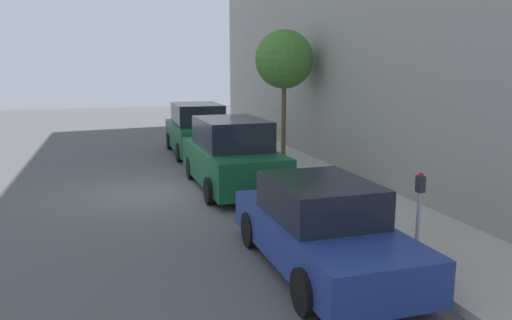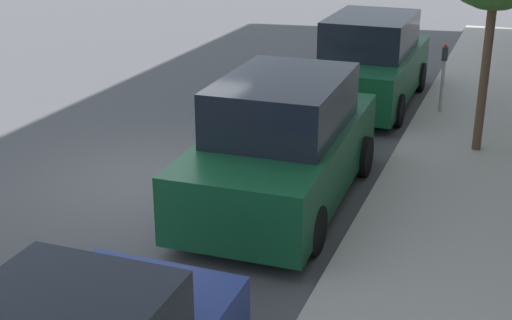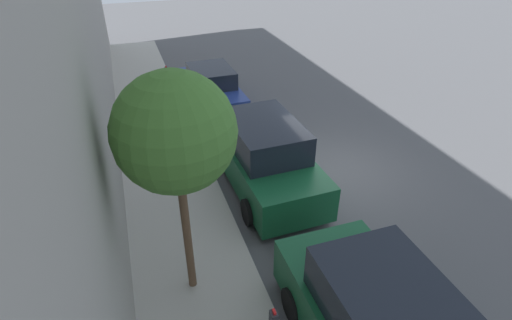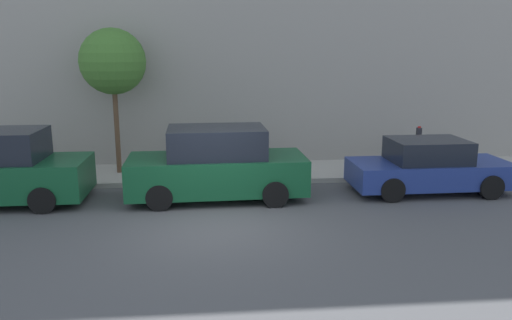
{
  "view_description": "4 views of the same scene",
  "coord_description": "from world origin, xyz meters",
  "px_view_note": "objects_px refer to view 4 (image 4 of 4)",
  "views": [
    {
      "loc": [
        -1.06,
        -13.54,
        3.43
      ],
      "look_at": [
        2.59,
        -1.21,
        1.0
      ],
      "focal_mm": 35.0,
      "sensor_mm": 36.0,
      "label": 1
    },
    {
      "loc": [
        5.45,
        -9.72,
        4.56
      ],
      "look_at": [
        2.13,
        -0.98,
        1.0
      ],
      "focal_mm": 50.0,
      "sensor_mm": 36.0,
      "label": 2
    },
    {
      "loc": [
        5.45,
        8.81,
        6.62
      ],
      "look_at": [
        2.53,
        0.18,
        1.0
      ],
      "focal_mm": 28.0,
      "sensor_mm": 36.0,
      "label": 3
    },
    {
      "loc": [
        -11.06,
        0.1,
        4.05
      ],
      "look_at": [
        2.49,
        -1.14,
        1.0
      ],
      "focal_mm": 35.0,
      "sensor_mm": 36.0,
      "label": 4
    }
  ],
  "objects_px": {
    "parked_suv_second": "(217,165)",
    "parking_meter_near": "(418,144)",
    "parked_sedan_nearest": "(429,167)",
    "street_tree": "(113,62)",
    "parking_meter_far": "(38,153)"
  },
  "relations": [
    {
      "from": "parked_sedan_nearest",
      "to": "parked_suv_second",
      "type": "height_order",
      "value": "parked_suv_second"
    },
    {
      "from": "parking_meter_near",
      "to": "parking_meter_far",
      "type": "height_order",
      "value": "parking_meter_near"
    },
    {
      "from": "parked_suv_second",
      "to": "street_tree",
      "type": "relative_size",
      "value": 1.07
    },
    {
      "from": "parking_meter_far",
      "to": "parked_suv_second",
      "type": "bearing_deg",
      "value": -108.2
    },
    {
      "from": "street_tree",
      "to": "parking_meter_near",
      "type": "bearing_deg",
      "value": -95.54
    },
    {
      "from": "street_tree",
      "to": "parking_meter_far",
      "type": "bearing_deg",
      "value": 113.08
    },
    {
      "from": "parked_suv_second",
      "to": "parking_meter_near",
      "type": "height_order",
      "value": "parked_suv_second"
    },
    {
      "from": "parking_meter_near",
      "to": "parking_meter_far",
      "type": "distance_m",
      "value": 11.67
    },
    {
      "from": "street_tree",
      "to": "parked_sedan_nearest",
      "type": "bearing_deg",
      "value": -105.73
    },
    {
      "from": "parked_sedan_nearest",
      "to": "parking_meter_near",
      "type": "distance_m",
      "value": 1.73
    },
    {
      "from": "parked_suv_second",
      "to": "street_tree",
      "type": "height_order",
      "value": "street_tree"
    },
    {
      "from": "parking_meter_far",
      "to": "street_tree",
      "type": "height_order",
      "value": "street_tree"
    },
    {
      "from": "parked_sedan_nearest",
      "to": "street_tree",
      "type": "relative_size",
      "value": 1.0
    },
    {
      "from": "parked_sedan_nearest",
      "to": "parking_meter_far",
      "type": "bearing_deg",
      "value": 81.68
    },
    {
      "from": "parked_sedan_nearest",
      "to": "parked_suv_second",
      "type": "relative_size",
      "value": 0.93
    }
  ]
}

